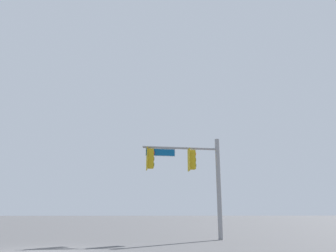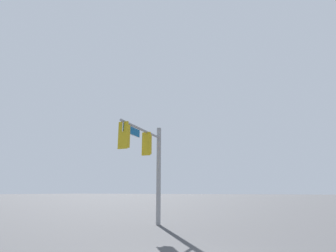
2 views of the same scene
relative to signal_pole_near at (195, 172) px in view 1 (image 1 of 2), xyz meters
name	(u,v)px [view 1 (image 1 of 2)]	position (x,y,z in m)	size (l,w,h in m)	color
ground_plane	(41,252)	(6.84, 4.97, -3.72)	(400.00, 400.00, 0.00)	#474749
signal_pole_near	(195,172)	(0.00, 0.00, 0.00)	(4.54, 0.68, 5.67)	gray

